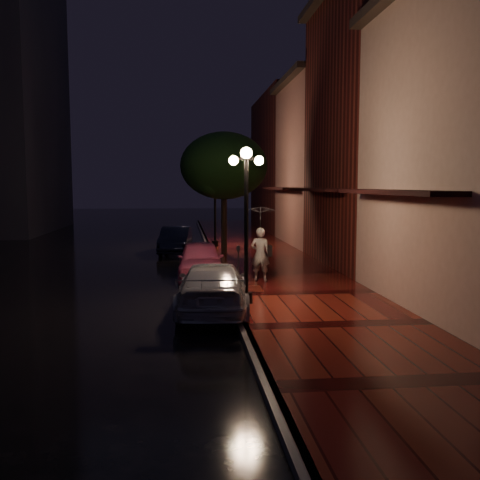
# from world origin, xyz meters

# --- Properties ---
(ground) EXTENTS (120.00, 120.00, 0.00)m
(ground) POSITION_xyz_m (0.00, 0.00, 0.00)
(ground) COLOR black
(ground) RESTS_ON ground
(sidewalk) EXTENTS (4.50, 60.00, 0.15)m
(sidewalk) POSITION_xyz_m (2.25, 0.00, 0.07)
(sidewalk) COLOR #440C0C
(sidewalk) RESTS_ON ground
(curb) EXTENTS (0.25, 60.00, 0.15)m
(curb) POSITION_xyz_m (0.00, 0.00, 0.07)
(curb) COLOR #595451
(curb) RESTS_ON ground
(storefront_mid) EXTENTS (5.00, 8.00, 11.00)m
(storefront_mid) POSITION_xyz_m (7.00, 2.00, 5.50)
(storefront_mid) COLOR #511914
(storefront_mid) RESTS_ON ground
(storefront_far) EXTENTS (5.00, 8.00, 9.00)m
(storefront_far) POSITION_xyz_m (7.00, 10.00, 4.50)
(storefront_far) COLOR #8C5951
(storefront_far) RESTS_ON ground
(storefront_extra) EXTENTS (5.00, 12.00, 10.00)m
(storefront_extra) POSITION_xyz_m (7.00, 20.00, 5.00)
(storefront_extra) COLOR #511914
(storefront_extra) RESTS_ON ground
(streetlamp_near) EXTENTS (0.96, 0.36, 4.31)m
(streetlamp_near) POSITION_xyz_m (0.35, -5.00, 2.60)
(streetlamp_near) COLOR black
(streetlamp_near) RESTS_ON sidewalk
(streetlamp_far) EXTENTS (0.96, 0.36, 4.31)m
(streetlamp_far) POSITION_xyz_m (0.35, 9.00, 2.60)
(streetlamp_far) COLOR black
(streetlamp_far) RESTS_ON sidewalk
(street_tree) EXTENTS (4.16, 4.16, 5.80)m
(street_tree) POSITION_xyz_m (0.61, 5.99, 4.24)
(street_tree) COLOR black
(street_tree) RESTS_ON sidewalk
(pink_car) EXTENTS (1.71, 4.09, 1.39)m
(pink_car) POSITION_xyz_m (-0.75, -0.09, 0.69)
(pink_car) COLOR #DB5A86
(pink_car) RESTS_ON ground
(navy_car) EXTENTS (1.77, 4.16, 1.33)m
(navy_car) POSITION_xyz_m (-1.75, 7.48, 0.67)
(navy_car) COLOR black
(navy_car) RESTS_ON ground
(silver_car) EXTENTS (2.26, 4.80, 1.35)m
(silver_car) POSITION_xyz_m (-0.60, -5.35, 0.68)
(silver_car) COLOR #A3A2AA
(silver_car) RESTS_ON ground
(woman_with_umbrella) EXTENTS (1.07, 1.09, 2.58)m
(woman_with_umbrella) POSITION_xyz_m (1.25, -1.60, 1.86)
(woman_with_umbrella) COLOR silver
(woman_with_umbrella) RESTS_ON sidewalk
(parking_meter) EXTENTS (0.13, 0.11, 1.17)m
(parking_meter) POSITION_xyz_m (0.54, -1.12, 0.86)
(parking_meter) COLOR black
(parking_meter) RESTS_ON sidewalk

